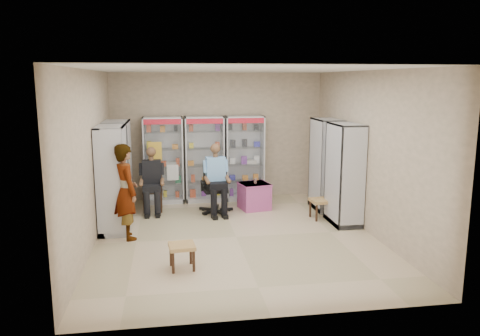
{
  "coord_description": "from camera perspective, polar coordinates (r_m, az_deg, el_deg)",
  "views": [
    {
      "loc": [
        -1.17,
        -8.09,
        2.82
      ],
      "look_at": [
        0.18,
        0.7,
        1.15
      ],
      "focal_mm": 35.0,
      "sensor_mm": 36.0,
      "label": 1
    }
  ],
  "objects": [
    {
      "name": "pink_trunk",
      "position": [
        10.39,
        1.75,
        -3.44
      ],
      "size": [
        0.71,
        0.69,
        0.58
      ],
      "primitive_type": "cube",
      "rotation": [
        0.0,
        0.0,
        0.2
      ],
      "color": "#A74287",
      "rests_on": "floor"
    },
    {
      "name": "cabinet_right_near",
      "position": [
        9.42,
        12.61,
        -0.76
      ],
      "size": [
        0.9,
        0.5,
        2.0
      ],
      "primitive_type": "cube",
      "rotation": [
        0.0,
        0.0,
        1.57
      ],
      "color": "#B7BBBF",
      "rests_on": "floor"
    },
    {
      "name": "cabinet_back_left",
      "position": [
        10.97,
        -9.3,
        0.96
      ],
      "size": [
        0.9,
        0.5,
        2.0
      ],
      "primitive_type": "cube",
      "color": "#AFB0B6",
      "rests_on": "floor"
    },
    {
      "name": "cabinet_back_mid",
      "position": [
        11.0,
        -4.35,
        1.1
      ],
      "size": [
        0.9,
        0.5,
        2.0
      ],
      "primitive_type": "cube",
      "color": "silver",
      "rests_on": "floor"
    },
    {
      "name": "cabinet_back_right",
      "position": [
        11.11,
        0.54,
        1.23
      ],
      "size": [
        0.9,
        0.5,
        2.0
      ],
      "primitive_type": "cube",
      "color": "#9FA1A6",
      "rests_on": "floor"
    },
    {
      "name": "cabinet_right_far",
      "position": [
        10.43,
        10.43,
        0.42
      ],
      "size": [
        0.9,
        0.5,
        2.0
      ],
      "primitive_type": "cube",
      "rotation": [
        0.0,
        0.0,
        1.57
      ],
      "color": "silver",
      "rests_on": "floor"
    },
    {
      "name": "woven_stool_b",
      "position": [
        7.27,
        -7.07,
        -10.65
      ],
      "size": [
        0.42,
        0.42,
        0.38
      ],
      "primitive_type": "cube",
      "rotation": [
        0.0,
        0.0,
        0.1
      ],
      "color": "olive",
      "rests_on": "floor"
    },
    {
      "name": "room_shell",
      "position": [
        8.22,
        -0.51,
        4.7
      ],
      "size": [
        5.02,
        6.02,
        3.01
      ],
      "color": "#C3AC91",
      "rests_on": "ground"
    },
    {
      "name": "cabinet_left_near",
      "position": [
        9.04,
        -15.29,
        -1.35
      ],
      "size": [
        0.9,
        0.5,
        2.0
      ],
      "primitive_type": "cube",
      "rotation": [
        0.0,
        0.0,
        -1.57
      ],
      "color": "silver",
      "rests_on": "floor"
    },
    {
      "name": "cabinet_left_far",
      "position": [
        10.11,
        -14.61,
        -0.07
      ],
      "size": [
        0.9,
        0.5,
        2.0
      ],
      "primitive_type": "cube",
      "rotation": [
        0.0,
        0.0,
        -1.57
      ],
      "color": "silver",
      "rests_on": "floor"
    },
    {
      "name": "office_chair",
      "position": [
        10.09,
        -3.03,
        -2.34
      ],
      "size": [
        0.66,
        0.66,
        1.11
      ],
      "primitive_type": "cube",
      "rotation": [
        0.0,
        0.0,
        0.09
      ],
      "color": "black",
      "rests_on": "floor"
    },
    {
      "name": "standing_man",
      "position": [
        8.59,
        -13.73,
        -2.83
      ],
      "size": [
        0.64,
        0.74,
        1.73
      ],
      "primitive_type": "imported",
      "rotation": [
        0.0,
        0.0,
        1.99
      ],
      "color": "#949496",
      "rests_on": "floor"
    },
    {
      "name": "seated_shopkeeper",
      "position": [
        10.01,
        -3.01,
        -1.55
      ],
      "size": [
        0.52,
        0.69,
        1.42
      ],
      "primitive_type": null,
      "rotation": [
        0.0,
        0.0,
        0.09
      ],
      "color": "#6999D0",
      "rests_on": "floor"
    },
    {
      "name": "seated_customer",
      "position": [
        10.27,
        -10.67,
        -1.62
      ],
      "size": [
        0.44,
        0.6,
        1.34
      ],
      "primitive_type": null,
      "color": "black",
      "rests_on": "floor"
    },
    {
      "name": "woven_stool_a",
      "position": [
        9.83,
        9.83,
        -4.93
      ],
      "size": [
        0.45,
        0.45,
        0.41
      ],
      "primitive_type": "cube",
      "rotation": [
        0.0,
        0.0,
        0.09
      ],
      "color": "tan",
      "rests_on": "floor"
    },
    {
      "name": "tea_glass",
      "position": [
        10.3,
        1.89,
        -1.6
      ],
      "size": [
        0.07,
        0.07,
        0.11
      ],
      "primitive_type": "cylinder",
      "color": "#572007",
      "rests_on": "pink_trunk"
    },
    {
      "name": "floor",
      "position": [
        8.65,
        -0.48,
        -8.39
      ],
      "size": [
        6.0,
        6.0,
        0.0
      ],
      "primitive_type": "plane",
      "color": "tan",
      "rests_on": "ground"
    },
    {
      "name": "wooden_chair",
      "position": [
        10.37,
        -10.62,
        -2.64
      ],
      "size": [
        0.42,
        0.42,
        0.94
      ],
      "primitive_type": "cube",
      "color": "#331A13",
      "rests_on": "floor"
    }
  ]
}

